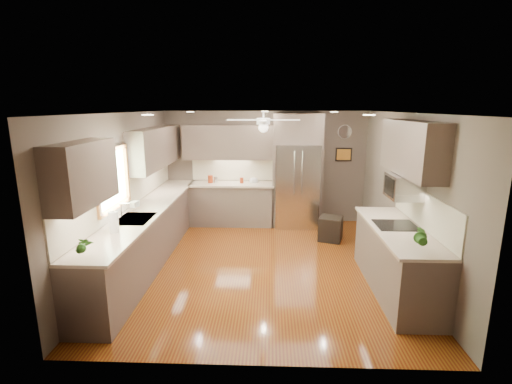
# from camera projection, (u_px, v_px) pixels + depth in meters

# --- Properties ---
(floor) EXTENTS (5.00, 5.00, 0.00)m
(floor) POSITION_uv_depth(u_px,v_px,m) (262.00, 264.00, 6.24)
(floor) COLOR #551D0B
(floor) RESTS_ON ground
(ceiling) EXTENTS (5.00, 5.00, 0.00)m
(ceiling) POSITION_uv_depth(u_px,v_px,m) (263.00, 113.00, 5.67)
(ceiling) COLOR white
(ceiling) RESTS_ON ground
(wall_back) EXTENTS (4.50, 0.00, 4.50)m
(wall_back) POSITION_uv_depth(u_px,v_px,m) (265.00, 167.00, 8.39)
(wall_back) COLOR brown
(wall_back) RESTS_ON ground
(wall_front) EXTENTS (4.50, 0.00, 4.50)m
(wall_front) POSITION_uv_depth(u_px,v_px,m) (258.00, 252.00, 3.52)
(wall_front) COLOR brown
(wall_front) RESTS_ON ground
(wall_left) EXTENTS (0.00, 5.00, 5.00)m
(wall_left) POSITION_uv_depth(u_px,v_px,m) (125.00, 191.00, 6.04)
(wall_left) COLOR brown
(wall_left) RESTS_ON ground
(wall_right) EXTENTS (0.00, 5.00, 5.00)m
(wall_right) POSITION_uv_depth(u_px,v_px,m) (404.00, 193.00, 5.87)
(wall_right) COLOR brown
(wall_right) RESTS_ON ground
(canister_a) EXTENTS (0.13, 0.13, 0.18)m
(canister_a) POSITION_uv_depth(u_px,v_px,m) (210.00, 179.00, 8.20)
(canister_a) COLOR maroon
(canister_a) RESTS_ON back_run
(canister_b) EXTENTS (0.10, 0.10, 0.13)m
(canister_b) POSITION_uv_depth(u_px,v_px,m) (216.00, 180.00, 8.20)
(canister_b) COLOR silver
(canister_b) RESTS_ON back_run
(canister_d) EXTENTS (0.09, 0.09, 0.12)m
(canister_d) POSITION_uv_depth(u_px,v_px,m) (242.00, 180.00, 8.17)
(canister_d) COLOR maroon
(canister_d) RESTS_ON back_run
(soap_bottle) EXTENTS (0.11, 0.12, 0.21)m
(soap_bottle) POSITION_uv_depth(u_px,v_px,m) (135.00, 204.00, 6.05)
(soap_bottle) COLOR white
(soap_bottle) RESTS_ON left_run
(potted_plant_left) EXTENTS (0.19, 0.15, 0.33)m
(potted_plant_left) POSITION_uv_depth(u_px,v_px,m) (81.00, 245.00, 4.07)
(potted_plant_left) COLOR #275A19
(potted_plant_left) RESTS_ON left_run
(potted_plant_right) EXTENTS (0.21, 0.18, 0.34)m
(potted_plant_right) POSITION_uv_depth(u_px,v_px,m) (422.00, 237.00, 4.32)
(potted_plant_right) COLOR #275A19
(potted_plant_right) RESTS_ON right_run
(bowl) EXTENTS (0.23, 0.23, 0.05)m
(bowl) POSITION_uv_depth(u_px,v_px,m) (254.00, 182.00, 8.19)
(bowl) COLOR #BBB88C
(bowl) RESTS_ON back_run
(left_run) EXTENTS (0.65, 4.70, 1.45)m
(left_run) POSITION_uv_depth(u_px,v_px,m) (149.00, 233.00, 6.34)
(left_run) COLOR brown
(left_run) RESTS_ON ground
(back_run) EXTENTS (1.85, 0.65, 1.45)m
(back_run) POSITION_uv_depth(u_px,v_px,m) (232.00, 203.00, 8.30)
(back_run) COLOR brown
(back_run) RESTS_ON ground
(uppers) EXTENTS (4.50, 4.70, 0.95)m
(uppers) POSITION_uv_depth(u_px,v_px,m) (222.00, 148.00, 6.53)
(uppers) COLOR brown
(uppers) RESTS_ON wall_left
(window) EXTENTS (0.05, 1.12, 0.92)m
(window) POSITION_uv_depth(u_px,v_px,m) (112.00, 179.00, 5.48)
(window) COLOR #BFF2B2
(window) RESTS_ON wall_left
(sink) EXTENTS (0.50, 0.70, 0.32)m
(sink) POSITION_uv_depth(u_px,v_px,m) (135.00, 221.00, 5.61)
(sink) COLOR silver
(sink) RESTS_ON left_run
(refrigerator) EXTENTS (1.06, 0.75, 2.45)m
(refrigerator) POSITION_uv_depth(u_px,v_px,m) (297.00, 173.00, 8.04)
(refrigerator) COLOR silver
(refrigerator) RESTS_ON ground
(right_run) EXTENTS (0.70, 2.20, 1.45)m
(right_run) POSITION_uv_depth(u_px,v_px,m) (397.00, 258.00, 5.28)
(right_run) COLOR brown
(right_run) RESTS_ON ground
(microwave) EXTENTS (0.43, 0.55, 0.34)m
(microwave) POSITION_uv_depth(u_px,v_px,m) (404.00, 186.00, 5.29)
(microwave) COLOR silver
(microwave) RESTS_ON wall_right
(ceiling_fan) EXTENTS (1.18, 1.18, 0.32)m
(ceiling_fan) POSITION_uv_depth(u_px,v_px,m) (263.00, 123.00, 6.00)
(ceiling_fan) COLOR white
(ceiling_fan) RESTS_ON ceiling
(recessed_lights) EXTENTS (2.84, 3.14, 0.01)m
(recessed_lights) POSITION_uv_depth(u_px,v_px,m) (261.00, 113.00, 6.06)
(recessed_lights) COLOR white
(recessed_lights) RESTS_ON ceiling
(wall_clock) EXTENTS (0.30, 0.03, 0.30)m
(wall_clock) POSITION_uv_depth(u_px,v_px,m) (345.00, 132.00, 8.12)
(wall_clock) COLOR white
(wall_clock) RESTS_ON wall_back
(framed_print) EXTENTS (0.36, 0.03, 0.30)m
(framed_print) POSITION_uv_depth(u_px,v_px,m) (344.00, 155.00, 8.23)
(framed_print) COLOR black
(framed_print) RESTS_ON wall_back
(stool) EXTENTS (0.54, 0.54, 0.49)m
(stool) POSITION_uv_depth(u_px,v_px,m) (331.00, 229.00, 7.32)
(stool) COLOR black
(stool) RESTS_ON ground
(paper_towel) EXTENTS (0.13, 0.13, 0.32)m
(paper_towel) POSITION_uv_depth(u_px,v_px,m) (114.00, 223.00, 4.94)
(paper_towel) COLOR white
(paper_towel) RESTS_ON left_run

